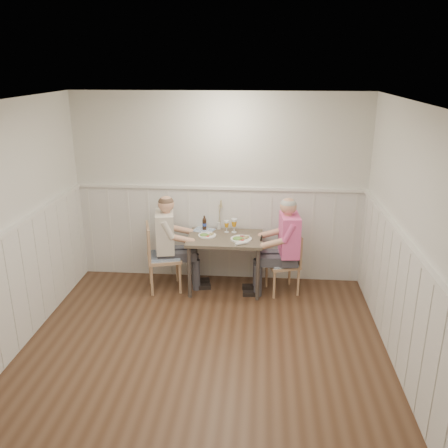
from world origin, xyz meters
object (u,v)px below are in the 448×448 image
(beer_bottle, at_px, (204,224))
(grass_vase, at_px, (219,215))
(chair_left, at_px, (160,255))
(man_in_pink, at_px, (285,254))
(diner_cream, at_px, (169,250))
(dining_table, at_px, (225,244))
(chair_right, at_px, (286,261))

(beer_bottle, relative_size, grass_vase, 0.46)
(chair_left, bearing_deg, man_in_pink, 0.92)
(diner_cream, xyz_separation_m, grass_vase, (0.64, 0.35, 0.39))
(dining_table, bearing_deg, man_in_pink, -4.12)
(dining_table, relative_size, chair_right, 1.20)
(man_in_pink, bearing_deg, dining_table, 175.88)
(chair_left, xyz_separation_m, diner_cream, (0.12, 0.04, 0.06))
(man_in_pink, bearing_deg, diner_cream, 179.41)
(chair_right, xyz_separation_m, diner_cream, (-1.58, -0.03, 0.11))
(man_in_pink, bearing_deg, beer_bottle, 163.98)
(man_in_pink, bearing_deg, chair_right, 61.95)
(diner_cream, xyz_separation_m, beer_bottle, (0.45, 0.30, 0.28))
(dining_table, distance_m, diner_cream, 0.76)
(diner_cream, bearing_deg, chair_right, 0.92)
(chair_right, height_order, man_in_pink, man_in_pink)
(dining_table, xyz_separation_m, beer_bottle, (-0.31, 0.26, 0.19))
(dining_table, relative_size, chair_left, 1.07)
(chair_left, xyz_separation_m, beer_bottle, (0.57, 0.34, 0.34))
(chair_left, xyz_separation_m, man_in_pink, (1.67, 0.03, 0.06))
(chair_left, relative_size, grass_vase, 2.10)
(grass_vase, bearing_deg, chair_right, -19.25)
(man_in_pink, height_order, grass_vase, man_in_pink)
(diner_cream, bearing_deg, man_in_pink, -0.59)
(chair_left, bearing_deg, beer_bottle, 31.32)
(dining_table, xyz_separation_m, diner_cream, (-0.76, -0.04, -0.10))
(chair_right, bearing_deg, grass_vase, 160.75)
(dining_table, xyz_separation_m, grass_vase, (-0.12, 0.31, 0.29))
(grass_vase, bearing_deg, man_in_pink, -21.94)
(chair_right, relative_size, chair_left, 0.89)
(grass_vase, bearing_deg, dining_table, -69.60)
(chair_right, relative_size, diner_cream, 0.62)
(dining_table, height_order, man_in_pink, man_in_pink)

